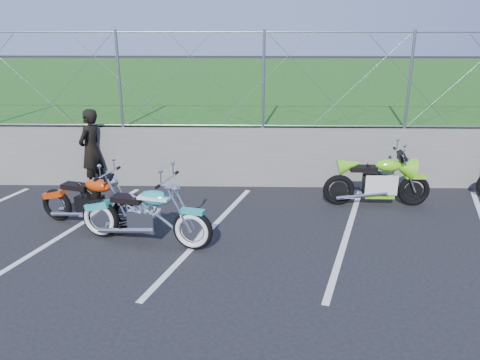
{
  "coord_description": "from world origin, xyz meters",
  "views": [
    {
      "loc": [
        0.72,
        -6.31,
        3.45
      ],
      "look_at": [
        0.56,
        1.3,
        0.86
      ],
      "focal_mm": 35.0,
      "sensor_mm": 36.0,
      "label": 1
    }
  ],
  "objects_px": {
    "sportbike_green": "(378,183)",
    "person_standing": "(91,150)",
    "naked_orange": "(92,203)",
    "cruiser_turquoise": "(147,217)"
  },
  "relations": [
    {
      "from": "sportbike_green",
      "to": "person_standing",
      "type": "height_order",
      "value": "person_standing"
    },
    {
      "from": "person_standing",
      "to": "naked_orange",
      "type": "bearing_deg",
      "value": 36.37
    },
    {
      "from": "cruiser_turquoise",
      "to": "sportbike_green",
      "type": "bearing_deg",
      "value": 37.88
    },
    {
      "from": "naked_orange",
      "to": "person_standing",
      "type": "height_order",
      "value": "person_standing"
    },
    {
      "from": "person_standing",
      "to": "sportbike_green",
      "type": "bearing_deg",
      "value": 100.91
    },
    {
      "from": "naked_orange",
      "to": "sportbike_green",
      "type": "height_order",
      "value": "sportbike_green"
    },
    {
      "from": "cruiser_turquoise",
      "to": "person_standing",
      "type": "distance_m",
      "value": 3.14
    },
    {
      "from": "cruiser_turquoise",
      "to": "sportbike_green",
      "type": "distance_m",
      "value": 4.53
    },
    {
      "from": "cruiser_turquoise",
      "to": "sportbike_green",
      "type": "xyz_separation_m",
      "value": [
        4.17,
        1.77,
        0.0
      ]
    },
    {
      "from": "sportbike_green",
      "to": "person_standing",
      "type": "bearing_deg",
      "value": 172.42
    }
  ]
}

